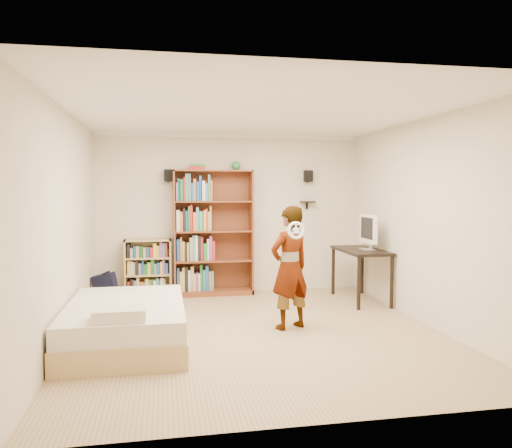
{
  "coord_description": "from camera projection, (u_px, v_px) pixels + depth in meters",
  "views": [
    {
      "loc": [
        -1.13,
        -5.99,
        1.77
      ],
      "look_at": [
        0.09,
        0.6,
        1.3
      ],
      "focal_mm": 35.0,
      "sensor_mm": 36.0,
      "label": 1
    }
  ],
  "objects": [
    {
      "name": "navy_bag",
      "position": [
        106.0,
        289.0,
        7.65
      ],
      "size": [
        0.42,
        0.32,
        0.5
      ],
      "primitive_type": null,
      "rotation": [
        0.0,
        0.0,
        -0.26
      ],
      "color": "black",
      "rests_on": "ground"
    },
    {
      "name": "computer_desk",
      "position": [
        361.0,
        275.0,
        7.9
      ],
      "size": [
        0.61,
        1.21,
        0.83
      ],
      "primitive_type": null,
      "color": "black",
      "rests_on": "ground"
    },
    {
      "name": "ground",
      "position": [
        258.0,
        332.0,
        6.21
      ],
      "size": [
        4.5,
        5.0,
        0.01
      ],
      "primitive_type": "cube",
      "color": "tan",
      "rests_on": "ground"
    },
    {
      "name": "low_bookshelf",
      "position": [
        148.0,
        268.0,
        8.23
      ],
      "size": [
        0.76,
        0.28,
        0.95
      ],
      "primitive_type": null,
      "color": "tan",
      "rests_on": "ground"
    },
    {
      "name": "person",
      "position": [
        290.0,
        268.0,
        6.31
      ],
      "size": [
        0.67,
        0.58,
        1.56
      ],
      "primitive_type": "imported",
      "rotation": [
        0.0,
        0.0,
        3.57
      ],
      "color": "black",
      "rests_on": "ground"
    },
    {
      "name": "daybed",
      "position": [
        126.0,
        318.0,
        5.71
      ],
      "size": [
        1.32,
        2.03,
        0.6
      ],
      "primitive_type": null,
      "color": "white",
      "rests_on": "ground"
    },
    {
      "name": "speaker_left",
      "position": [
        168.0,
        175.0,
        8.23
      ],
      "size": [
        0.14,
        0.12,
        0.2
      ],
      "primitive_type": "cube",
      "color": "black",
      "rests_on": "room_shell"
    },
    {
      "name": "crown_molding",
      "position": [
        258.0,
        115.0,
        6.02
      ],
      "size": [
        4.5,
        5.0,
        0.06
      ],
      "color": "white",
      "rests_on": "room_shell"
    },
    {
      "name": "speaker_right",
      "position": [
        308.0,
        176.0,
        8.67
      ],
      "size": [
        0.14,
        0.12,
        0.2
      ],
      "primitive_type": "cube",
      "color": "black",
      "rests_on": "room_shell"
    },
    {
      "name": "wii_wheel",
      "position": [
        296.0,
        230.0,
        5.99
      ],
      "size": [
        0.22,
        0.08,
        0.22
      ],
      "primitive_type": "torus",
      "rotation": [
        1.36,
        0.0,
        0.0
      ],
      "color": "white",
      "rests_on": "person"
    },
    {
      "name": "wall_shelf",
      "position": [
        308.0,
        202.0,
        8.71
      ],
      "size": [
        0.25,
        0.16,
        0.02
      ],
      "primitive_type": "cube",
      "color": "black",
      "rests_on": "room_shell"
    },
    {
      "name": "tall_bookshelf",
      "position": [
        213.0,
        233.0,
        8.34
      ],
      "size": [
        1.32,
        0.38,
        2.09
      ],
      "primitive_type": null,
      "color": "brown",
      "rests_on": "ground"
    },
    {
      "name": "imac",
      "position": [
        367.0,
        232.0,
        7.76
      ],
      "size": [
        0.18,
        0.56,
        0.55
      ],
      "primitive_type": null,
      "rotation": [
        0.0,
        0.0,
        -0.12
      ],
      "color": "white",
      "rests_on": "computer_desk"
    },
    {
      "name": "room_shell",
      "position": [
        258.0,
        190.0,
        6.08
      ],
      "size": [
        4.52,
        5.02,
        2.71
      ],
      "color": "beige",
      "rests_on": "ground"
    }
  ]
}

